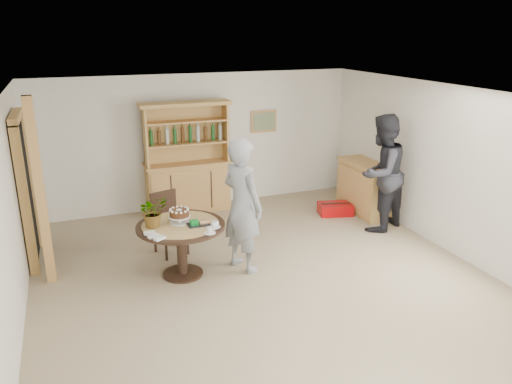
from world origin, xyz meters
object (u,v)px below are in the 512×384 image
object	(u,v)px
hutch	(188,175)
teen_boy	(242,205)
adult_person	(381,173)
dining_chair	(168,219)
dining_table	(181,235)
sideboard	(365,188)
red_suitcase	(335,209)

from	to	relation	value
hutch	teen_boy	world-z (taller)	hutch
adult_person	dining_chair	bearing A→B (deg)	-29.79
dining_table	teen_boy	xyz separation A→B (m)	(0.85, -0.10, 0.35)
sideboard	teen_boy	xyz separation A→B (m)	(-2.89, -1.36, 0.48)
sideboard	dining_chair	bearing A→B (deg)	-173.46
adult_person	red_suitcase	distance (m)	1.28
teen_boy	red_suitcase	size ratio (longest dim) A/B	2.80
dining_chair	teen_boy	bearing A→B (deg)	-62.92
dining_chair	red_suitcase	bearing A→B (deg)	-7.05
hutch	dining_table	size ratio (longest dim) A/B	1.70
sideboard	hutch	bearing A→B (deg)	157.79
hutch	teen_boy	distance (m)	2.62
hutch	red_suitcase	size ratio (longest dim) A/B	3.01
dining_chair	red_suitcase	world-z (taller)	dining_chair
sideboard	dining_chair	distance (m)	3.78
hutch	dining_chair	world-z (taller)	hutch
sideboard	adult_person	world-z (taller)	adult_person
red_suitcase	adult_person	bearing A→B (deg)	-55.48
dining_chair	red_suitcase	xyz separation A→B (m)	(3.19, 0.51, -0.43)
dining_table	adult_person	distance (m)	3.55
dining_chair	adult_person	xyz separation A→B (m)	(3.52, -0.35, 0.45)
sideboard	dining_table	size ratio (longest dim) A/B	1.05
dining_chair	red_suitcase	size ratio (longest dim) A/B	1.39
sideboard	dining_table	world-z (taller)	sideboard
teen_boy	red_suitcase	world-z (taller)	teen_boy
hutch	red_suitcase	bearing A→B (deg)	-25.07
hutch	dining_chair	bearing A→B (deg)	-113.26
dining_chair	teen_boy	world-z (taller)	teen_boy
dining_chair	dining_table	bearing A→B (deg)	-104.66
hutch	dining_table	world-z (taller)	hutch
dining_chair	teen_boy	size ratio (longest dim) A/B	0.50
hutch	adult_person	world-z (taller)	hutch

